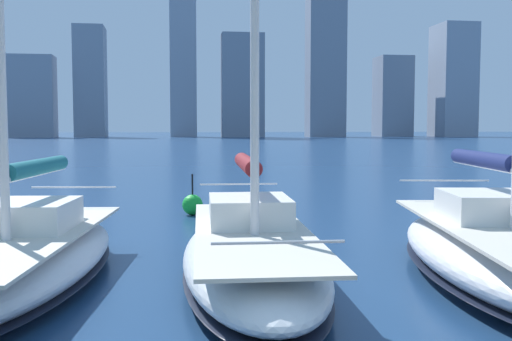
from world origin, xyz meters
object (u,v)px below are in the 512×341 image
sailboat_navy (500,248)px  sailboat_teal (21,255)px  channel_buoy (193,205)px  sailboat_maroon (252,251)px

sailboat_navy → sailboat_teal: bearing=-6.6°
sailboat_navy → channel_buoy: size_ratio=9.17×
sailboat_navy → sailboat_maroon: sailboat_navy is taller
sailboat_teal → channel_buoy: 9.38m
sailboat_navy → channel_buoy: (5.49, -9.73, -0.33)m
sailboat_teal → sailboat_navy: bearing=173.4°
sailboat_teal → channel_buoy: (-3.52, -8.69, -0.25)m
sailboat_navy → sailboat_maroon: 4.75m
sailboat_navy → sailboat_teal: sailboat_navy is taller
sailboat_navy → channel_buoy: bearing=-60.6°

